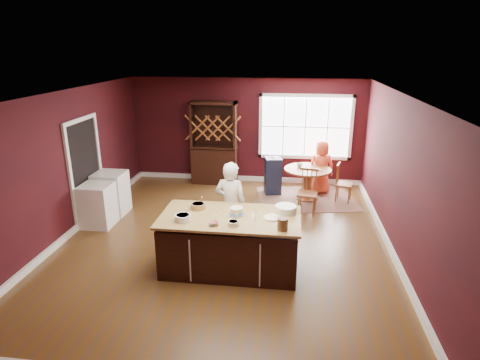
{
  "coord_description": "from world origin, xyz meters",
  "views": [
    {
      "loc": [
        1.14,
        -6.72,
        3.47
      ],
      "look_at": [
        0.22,
        0.4,
        1.05
      ],
      "focal_mm": 30.0,
      "sensor_mm": 36.0,
      "label": 1
    }
  ],
  "objects_px": {
    "seated_woman": "(321,167)",
    "chair_south": "(307,192)",
    "high_chair": "(273,175)",
    "dryer": "(111,193)",
    "baker": "(231,206)",
    "chair_north": "(320,171)",
    "layer_cake": "(237,211)",
    "dining_table": "(307,177)",
    "washer": "(98,205)",
    "chair_east": "(344,183)",
    "hutch": "(214,143)",
    "toddler": "(276,161)",
    "kitchen_island": "(230,243)"
  },
  "relations": [
    {
      "from": "seated_woman",
      "to": "chair_south",
      "type": "bearing_deg",
      "value": 63.18
    },
    {
      "from": "high_chair",
      "to": "dryer",
      "type": "height_order",
      "value": "high_chair"
    },
    {
      "from": "baker",
      "to": "seated_woman",
      "type": "bearing_deg",
      "value": -108.16
    },
    {
      "from": "chair_north",
      "to": "high_chair",
      "type": "height_order",
      "value": "chair_north"
    },
    {
      "from": "seated_woman",
      "to": "high_chair",
      "type": "height_order",
      "value": "seated_woman"
    },
    {
      "from": "baker",
      "to": "chair_south",
      "type": "xyz_separation_m",
      "value": [
        1.4,
        1.71,
        -0.31
      ]
    },
    {
      "from": "layer_cake",
      "to": "dryer",
      "type": "distance_m",
      "value": 3.54
    },
    {
      "from": "dining_table",
      "to": "chair_north",
      "type": "bearing_deg",
      "value": 64.64
    },
    {
      "from": "seated_woman",
      "to": "washer",
      "type": "xyz_separation_m",
      "value": [
        -4.54,
        -2.5,
        -0.23
      ]
    },
    {
      "from": "high_chair",
      "to": "chair_north",
      "type": "bearing_deg",
      "value": 8.11
    },
    {
      "from": "chair_east",
      "to": "hutch",
      "type": "height_order",
      "value": "hutch"
    },
    {
      "from": "dining_table",
      "to": "hutch",
      "type": "relative_size",
      "value": 0.51
    },
    {
      "from": "washer",
      "to": "seated_woman",
      "type": "bearing_deg",
      "value": 28.79
    },
    {
      "from": "toddler",
      "to": "hutch",
      "type": "distance_m",
      "value": 1.75
    },
    {
      "from": "kitchen_island",
      "to": "layer_cake",
      "type": "relative_size",
      "value": 7.71
    },
    {
      "from": "dining_table",
      "to": "dryer",
      "type": "relative_size",
      "value": 1.2
    },
    {
      "from": "washer",
      "to": "chair_east",
      "type": "bearing_deg",
      "value": 21.6
    },
    {
      "from": "seated_woman",
      "to": "washer",
      "type": "relative_size",
      "value": 1.52
    },
    {
      "from": "hutch",
      "to": "washer",
      "type": "height_order",
      "value": "hutch"
    },
    {
      "from": "high_chair",
      "to": "washer",
      "type": "height_order",
      "value": "high_chair"
    },
    {
      "from": "baker",
      "to": "hutch",
      "type": "distance_m",
      "value": 3.64
    },
    {
      "from": "dining_table",
      "to": "high_chair",
      "type": "xyz_separation_m",
      "value": [
        -0.82,
        0.28,
        -0.06
      ]
    },
    {
      "from": "high_chair",
      "to": "baker",
      "type": "bearing_deg",
      "value": -114.11
    },
    {
      "from": "layer_cake",
      "to": "hutch",
      "type": "xyz_separation_m",
      "value": [
        -1.15,
        4.15,
        0.09
      ]
    },
    {
      "from": "high_chair",
      "to": "dryer",
      "type": "relative_size",
      "value": 1.04
    },
    {
      "from": "layer_cake",
      "to": "chair_east",
      "type": "bearing_deg",
      "value": 57.08
    },
    {
      "from": "seated_woman",
      "to": "dryer",
      "type": "bearing_deg",
      "value": 10.3
    },
    {
      "from": "baker",
      "to": "washer",
      "type": "xyz_separation_m",
      "value": [
        -2.79,
        0.57,
        -0.37
      ]
    },
    {
      "from": "chair_south",
      "to": "high_chair",
      "type": "xyz_separation_m",
      "value": [
        -0.8,
        1.14,
        -0.02
      ]
    },
    {
      "from": "high_chair",
      "to": "toddler",
      "type": "height_order",
      "value": "high_chair"
    },
    {
      "from": "kitchen_island",
      "to": "chair_east",
      "type": "bearing_deg",
      "value": 56.51
    },
    {
      "from": "dining_table",
      "to": "layer_cake",
      "type": "height_order",
      "value": "layer_cake"
    },
    {
      "from": "chair_east",
      "to": "baker",
      "type": "bearing_deg",
      "value": 153.77
    },
    {
      "from": "baker",
      "to": "toddler",
      "type": "bearing_deg",
      "value": -91.15
    },
    {
      "from": "chair_north",
      "to": "dryer",
      "type": "bearing_deg",
      "value": 23.81
    },
    {
      "from": "high_chair",
      "to": "hutch",
      "type": "relative_size",
      "value": 0.44
    },
    {
      "from": "high_chair",
      "to": "dryer",
      "type": "xyz_separation_m",
      "value": [
        -3.39,
        -1.65,
        -0.02
      ]
    },
    {
      "from": "chair_east",
      "to": "hutch",
      "type": "xyz_separation_m",
      "value": [
        -3.23,
        0.94,
        0.62
      ]
    },
    {
      "from": "hutch",
      "to": "chair_south",
      "type": "bearing_deg",
      "value": -37.19
    },
    {
      "from": "baker",
      "to": "high_chair",
      "type": "distance_m",
      "value": 2.94
    },
    {
      "from": "dining_table",
      "to": "layer_cake",
      "type": "relative_size",
      "value": 3.8
    },
    {
      "from": "chair_east",
      "to": "toddler",
      "type": "xyz_separation_m",
      "value": [
        -1.6,
        0.37,
        0.36
      ]
    },
    {
      "from": "chair_east",
      "to": "chair_north",
      "type": "height_order",
      "value": "chair_north"
    },
    {
      "from": "chair_south",
      "to": "toddler",
      "type": "xyz_separation_m",
      "value": [
        -0.73,
        1.22,
        0.32
      ]
    },
    {
      "from": "baker",
      "to": "layer_cake",
      "type": "relative_size",
      "value": 5.58
    },
    {
      "from": "toddler",
      "to": "hutch",
      "type": "relative_size",
      "value": 0.12
    },
    {
      "from": "dining_table",
      "to": "chair_north",
      "type": "distance_m",
      "value": 0.78
    },
    {
      "from": "dining_table",
      "to": "seated_woman",
      "type": "xyz_separation_m",
      "value": [
        0.34,
        0.48,
        0.12
      ]
    },
    {
      "from": "kitchen_island",
      "to": "chair_south",
      "type": "xyz_separation_m",
      "value": [
        1.3,
        2.43,
        0.05
      ]
    },
    {
      "from": "kitchen_island",
      "to": "chair_north",
      "type": "relative_size",
      "value": 2.28
    }
  ]
}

